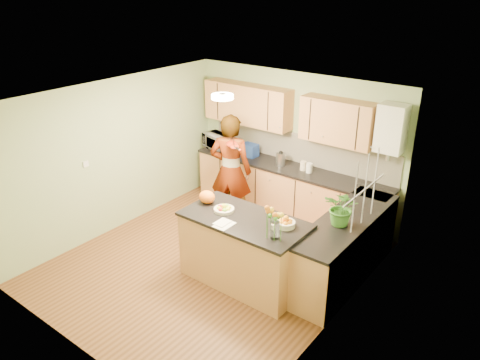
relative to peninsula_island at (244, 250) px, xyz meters
The scene contains 28 objects.
floor 0.80m from the peninsula_island, behind, with size 4.50×4.50×0.00m, color #563218.
ceiling 2.11m from the peninsula_island, behind, with size 4.00×4.50×0.02m, color silver.
wall_back 2.50m from the peninsula_island, 105.44° to the left, with size 4.00×0.02×2.50m, color #92AD7B.
wall_front 2.42m from the peninsula_island, 106.05° to the right, with size 4.00×0.02×2.50m, color #92AD7B.
wall_left 2.74m from the peninsula_island, behind, with size 0.02×4.50×2.50m, color #92AD7B.
wall_right 1.56m from the peninsula_island, ahead, with size 0.02×4.50×2.50m, color #92AD7B.
back_counter 2.07m from the peninsula_island, 104.98° to the left, with size 3.64×0.62×0.94m.
right_counter 1.39m from the peninsula_island, 40.07° to the left, with size 0.62×2.24×0.94m.
splashback 2.45m from the peninsula_island, 103.18° to the left, with size 3.60×0.02×0.52m, color white.
upper_cabinets 2.65m from the peninsula_island, 110.85° to the left, with size 3.20×0.34×0.70m.
boiler 2.77m from the peninsula_island, 63.48° to the left, with size 0.40×0.30×0.86m.
window_right 1.84m from the peninsula_island, 25.44° to the left, with size 0.01×1.30×1.05m.
light_switch 2.80m from the peninsula_island, 168.06° to the right, with size 0.02×0.09×0.09m, color white.
ceiling_lamp 2.10m from the peninsula_island, 151.37° to the left, with size 0.30×0.30×0.07m.
peninsula_island is the anchor object (origin of this frame).
fruit_dish 0.64m from the peninsula_island, behind, with size 0.28×0.28×0.10m.
orange_bowl 0.79m from the peninsula_island, 15.26° to the left, with size 0.25×0.25×0.14m.
flower_vase 1.03m from the peninsula_island, 16.70° to the right, with size 0.27×0.27×0.50m.
orange_bag 0.91m from the peninsula_island, behind, with size 0.24×0.20×0.18m, color orange.
papers 0.59m from the peninsula_island, 108.43° to the right, with size 0.20×0.27×0.01m, color white.
violinist 1.74m from the peninsula_island, 134.81° to the left, with size 0.71×0.46×1.94m, color tan.
violin 1.74m from the peninsula_island, 135.36° to the left, with size 0.60×0.24×0.12m, color #521105, non-canonical shape.
microwave 2.98m from the peninsula_island, 137.47° to the left, with size 0.50×0.34×0.28m, color white.
blue_box 2.51m from the peninsula_island, 124.78° to the left, with size 0.28×0.21×0.23m, color navy.
kettle 2.17m from the peninsula_island, 109.85° to the left, with size 0.16×0.16×0.30m.
jar_cream 2.11m from the peninsula_island, 98.13° to the left, with size 0.10×0.10×0.16m, color beige.
jar_white 2.06m from the peninsula_island, 94.53° to the left, with size 0.10×0.10×0.16m, color white.
potted_plant 1.45m from the peninsula_island, 32.98° to the left, with size 0.45×0.39×0.50m, color #3B7B29.
Camera 1 is at (3.92, -4.42, 3.95)m, focal length 35.00 mm.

